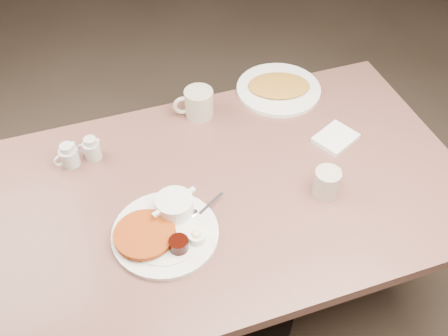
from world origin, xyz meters
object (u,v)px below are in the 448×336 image
object	(u,v)px
diner_table	(226,222)
creamer_left	(69,156)
main_plate	(164,227)
hash_plate	(279,88)
coffee_mug_far	(198,103)
coffee_mug_near	(327,182)
creamer_right	(92,149)

from	to	relation	value
diner_table	creamer_left	world-z (taller)	creamer_left
diner_table	creamer_left	xyz separation A→B (m)	(-0.44, 0.26, 0.21)
main_plate	hash_plate	distance (m)	0.75
diner_table	main_plate	distance (m)	0.31
hash_plate	main_plate	bearing A→B (deg)	-138.80
main_plate	coffee_mug_far	distance (m)	0.52
main_plate	coffee_mug_near	xyz separation A→B (m)	(0.50, -0.01, 0.02)
coffee_mug_near	creamer_right	xyz separation A→B (m)	(-0.65, 0.38, -0.01)
creamer_right	coffee_mug_near	bearing A→B (deg)	-30.69
diner_table	main_plate	xyz separation A→B (m)	(-0.22, -0.10, 0.19)
diner_table	main_plate	world-z (taller)	main_plate
creamer_right	coffee_mug_far	bearing A→B (deg)	13.37
hash_plate	coffee_mug_far	bearing A→B (deg)	-174.75
main_plate	creamer_right	bearing A→B (deg)	111.25
diner_table	hash_plate	size ratio (longest dim) A/B	3.86
coffee_mug_near	creamer_left	bearing A→B (deg)	152.45
creamer_left	hash_plate	xyz separation A→B (m)	(0.78, 0.13, -0.02)
diner_table	creamer_right	size ratio (longest dim) A/B	18.75
coffee_mug_near	main_plate	bearing A→B (deg)	178.54
coffee_mug_near	coffee_mug_far	xyz separation A→B (m)	(-0.26, 0.47, 0.00)
coffee_mug_far	main_plate	bearing A→B (deg)	-117.56
diner_table	coffee_mug_near	size ratio (longest dim) A/B	12.47
creamer_right	hash_plate	world-z (taller)	creamer_right
main_plate	coffee_mug_far	size ratio (longest dim) A/B	2.73
main_plate	hash_plate	size ratio (longest dim) A/B	1.04
coffee_mug_far	coffee_mug_near	bearing A→B (deg)	-61.25
diner_table	creamer_left	distance (m)	0.55
diner_table	coffee_mug_near	world-z (taller)	coffee_mug_near
coffee_mug_far	creamer_right	bearing A→B (deg)	-166.63
main_plate	coffee_mug_near	world-z (taller)	coffee_mug_near
coffee_mug_near	creamer_right	distance (m)	0.75
coffee_mug_far	creamer_left	size ratio (longest dim) A/B	1.69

